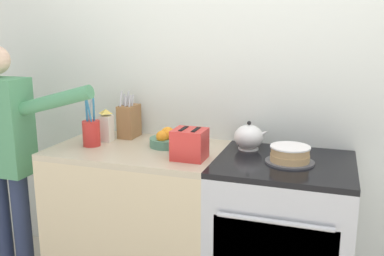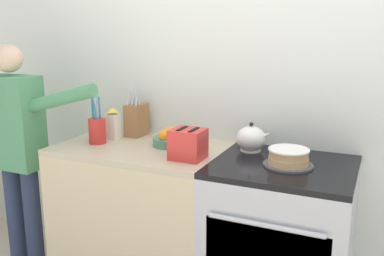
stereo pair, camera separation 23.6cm
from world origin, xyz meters
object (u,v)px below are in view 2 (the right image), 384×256
(knife_block, at_px, (136,119))
(utensil_crock, at_px, (97,130))
(layer_cake, at_px, (288,158))
(stove_range, at_px, (279,244))
(person_baker, at_px, (18,142))
(fruit_bowl, at_px, (170,138))
(toaster, at_px, (188,144))
(tea_kettle, at_px, (251,139))
(milk_carton, at_px, (113,124))

(knife_block, xyz_separation_m, utensil_crock, (-0.12, -0.26, -0.02))
(layer_cake, xyz_separation_m, knife_block, (-1.04, 0.23, 0.07))
(stove_range, distance_m, person_baker, 1.74)
(utensil_crock, relative_size, fruit_bowl, 1.59)
(stove_range, distance_m, fruit_bowl, 0.87)
(knife_block, distance_m, person_baker, 0.77)
(stove_range, relative_size, toaster, 4.80)
(fruit_bowl, height_order, toaster, toaster)
(knife_block, bearing_deg, utensil_crock, -114.14)
(stove_range, bearing_deg, toaster, -166.55)
(knife_block, relative_size, utensil_crock, 0.92)
(tea_kettle, distance_m, fruit_bowl, 0.48)
(layer_cake, height_order, tea_kettle, tea_kettle)
(stove_range, bearing_deg, milk_carton, 176.28)
(milk_carton, bearing_deg, utensil_crock, -104.41)
(tea_kettle, distance_m, knife_block, 0.79)
(knife_block, xyz_separation_m, toaster, (0.52, -0.33, -0.03))
(fruit_bowl, bearing_deg, stove_range, -6.17)
(knife_block, bearing_deg, tea_kettle, -2.82)
(layer_cake, height_order, fruit_bowl, fruit_bowl)
(stove_range, height_order, fruit_bowl, fruit_bowl)
(utensil_crock, xyz_separation_m, fruit_bowl, (0.43, 0.13, -0.03))
(stove_range, distance_m, knife_block, 1.18)
(layer_cake, bearing_deg, person_baker, -174.96)
(milk_carton, relative_size, person_baker, 0.14)
(layer_cake, bearing_deg, fruit_bowl, 172.64)
(knife_block, distance_m, milk_carton, 0.16)
(layer_cake, xyz_separation_m, person_baker, (-1.70, -0.15, -0.06))
(fruit_bowl, distance_m, person_baker, 1.01)
(stove_range, relative_size, knife_block, 3.00)
(knife_block, height_order, milk_carton, knife_block)
(layer_cake, height_order, toaster, toaster)
(person_baker, bearing_deg, utensil_crock, 8.04)
(person_baker, bearing_deg, toaster, -1.58)
(fruit_bowl, distance_m, milk_carton, 0.41)
(layer_cake, xyz_separation_m, tea_kettle, (-0.25, 0.19, 0.03))
(stove_range, xyz_separation_m, milk_carton, (-1.10, 0.07, 0.55))
(utensil_crock, bearing_deg, person_baker, -167.90)
(fruit_bowl, bearing_deg, toaster, -43.01)
(stove_range, relative_size, layer_cake, 3.58)
(tea_kettle, bearing_deg, knife_block, 177.18)
(layer_cake, distance_m, tea_kettle, 0.32)
(person_baker, bearing_deg, knife_block, 25.85)
(tea_kettle, height_order, milk_carton, milk_carton)
(fruit_bowl, relative_size, milk_carton, 1.02)
(knife_block, bearing_deg, fruit_bowl, -23.13)
(stove_range, bearing_deg, knife_block, 168.27)
(stove_range, distance_m, milk_carton, 1.24)
(layer_cake, relative_size, toaster, 1.34)
(knife_block, relative_size, person_baker, 0.20)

